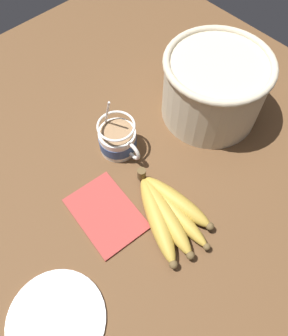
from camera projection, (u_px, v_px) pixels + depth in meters
The scene contains 6 objects.
table at pixel (130, 154), 82.90cm from camera, with size 123.85×123.85×2.68cm.
coffee_mug at pixel (118, 140), 79.16cm from camera, with size 13.66×9.21×15.45cm.
banana_bunch at pixel (168, 212), 71.21cm from camera, with size 23.22×15.25×4.33cm.
woven_basket at pixel (214, 87), 80.55cm from camera, with size 26.21×26.21×17.43cm.
napkin at pixel (106, 213), 72.82cm from camera, with size 18.54×13.81×0.60cm.
small_plate at pixel (56, 320), 61.69cm from camera, with size 18.86×18.86×0.60cm.
Camera 1 is at (35.76, -28.46, 70.68)cm, focal length 35.00 mm.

